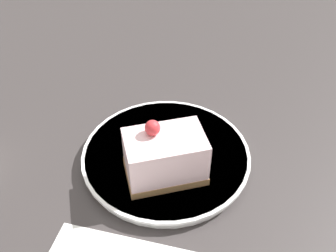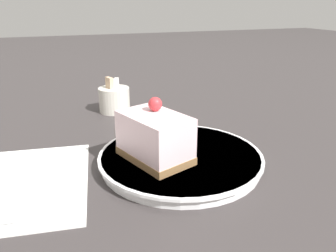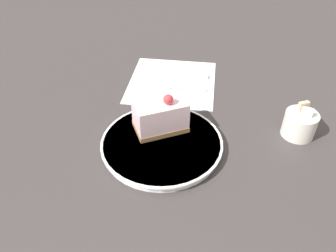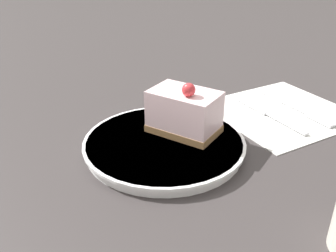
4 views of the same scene
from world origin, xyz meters
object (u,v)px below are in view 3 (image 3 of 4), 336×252
at_px(plate, 162,142).
at_px(fork, 180,75).
at_px(knife, 164,86).
at_px(cake_slice, 160,115).
at_px(sugar_bowl, 300,124).

relative_size(plate, fork, 1.31).
relative_size(plate, knife, 1.34).
xyz_separation_m(cake_slice, sugar_bowl, (0.00, 0.27, -0.02)).
bearing_deg(fork, cake_slice, -3.05).
height_order(cake_slice, fork, cake_slice).
relative_size(cake_slice, fork, 0.65).
distance_m(cake_slice, fork, 0.23).
height_order(cake_slice, sugar_bowl, cake_slice).
height_order(plate, knife, plate).
height_order(fork, knife, same).
distance_m(plate, fork, 0.26).
bearing_deg(knife, fork, 152.27).
relative_size(fork, knife, 1.03).
height_order(plate, sugar_bowl, sugar_bowl).
bearing_deg(knife, cake_slice, 6.71).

